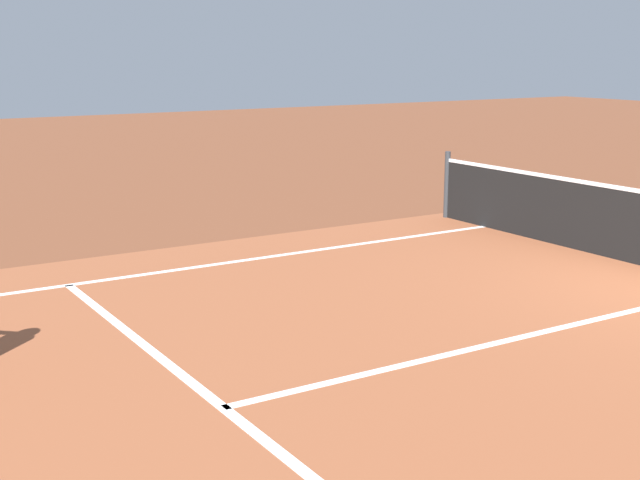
# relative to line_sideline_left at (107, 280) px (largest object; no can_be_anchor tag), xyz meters

# --- Properties ---
(line_sideline_left) EXTENTS (0.10, 11.89, 0.01)m
(line_sideline_left) POSITION_rel_line_sideline_left_xyz_m (0.00, 0.00, 0.00)
(line_sideline_left) COLOR white
(line_sideline_left) RESTS_ON ground_plane
(line_service_near) EXTENTS (8.22, 0.10, 0.01)m
(line_service_near) POSITION_rel_line_sideline_left_xyz_m (4.11, -0.46, 0.00)
(line_service_near) COLOR white
(line_service_near) RESTS_ON ground_plane
(line_center_service) EXTENTS (0.10, 6.40, 0.01)m
(line_center_service) POSITION_rel_line_sideline_left_xyz_m (4.11, 2.75, 0.00)
(line_center_service) COLOR white
(line_center_service) RESTS_ON ground_plane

